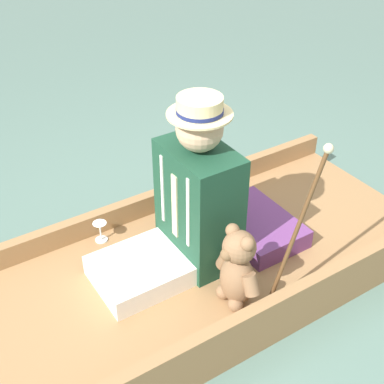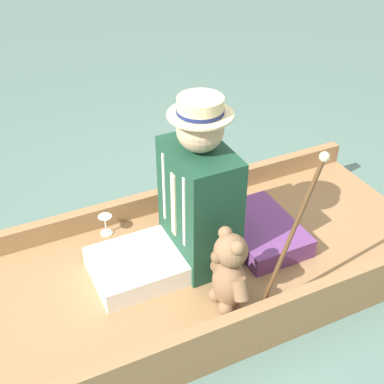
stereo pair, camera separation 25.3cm
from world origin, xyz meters
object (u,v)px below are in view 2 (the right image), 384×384
(wine_glass, at_px, (105,221))
(seated_person, at_px, (188,205))
(teddy_bear, at_px, (229,273))
(walking_cane, at_px, (296,224))

(wine_glass, bearing_deg, seated_person, -139.86)
(seated_person, bearing_deg, teddy_bear, -164.01)
(teddy_bear, relative_size, walking_cane, 0.53)
(seated_person, bearing_deg, wine_glass, 52.01)
(teddy_bear, bearing_deg, wine_glass, 24.86)
(walking_cane, bearing_deg, wine_glass, 34.94)
(seated_person, bearing_deg, walking_cane, -137.87)
(seated_person, distance_m, walking_cane, 0.56)
(teddy_bear, xyz_separation_m, walking_cane, (-0.11, -0.25, 0.27))
(wine_glass, height_order, walking_cane, walking_cane)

